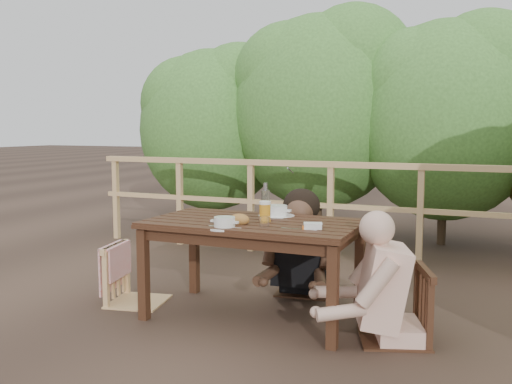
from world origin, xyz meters
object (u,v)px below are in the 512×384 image
at_px(chair_left, 137,249).
at_px(soup_far, 276,211).
at_px(chair_right, 395,272).
at_px(tumbler, 264,223).
at_px(woman, 306,212).
at_px(bottle, 266,202).
at_px(beer_glass, 265,212).
at_px(soup_near, 225,223).
at_px(diner_right, 401,234).
at_px(butter_tub, 313,227).
at_px(bread_roll, 240,220).
at_px(table, 253,270).
at_px(chair_far, 305,242).

xyz_separation_m(chair_left, soup_far, (1.02, 0.34, 0.30)).
height_order(chair_right, tumbler, chair_right).
relative_size(woman, bottle, 4.78).
bearing_deg(beer_glass, soup_near, -120.39).
height_order(beer_glass, bottle, bottle).
height_order(diner_right, butter_tub, diner_right).
height_order(woman, bread_roll, woman).
distance_m(table, soup_far, 0.49).
distance_m(table, chair_right, 1.01).
bearing_deg(woman, diner_right, 131.86).
xyz_separation_m(chair_far, beer_glass, (-0.05, -0.73, 0.34)).
relative_size(chair_far, butter_tub, 7.05).
relative_size(table, tumbler, 17.79).
height_order(table, chair_right, chair_right).
bearing_deg(beer_glass, chair_far, 85.86).
distance_m(soup_near, bread_roll, 0.15).
distance_m(bread_roll, tumbler, 0.21).
height_order(diner_right, beer_glass, diner_right).
bearing_deg(table, chair_far, 78.57).
bearing_deg(chair_far, bread_roll, -108.37).
xyz_separation_m(table, tumbler, (0.17, -0.19, 0.38)).
bearing_deg(table, butter_tub, -15.85).
bearing_deg(chair_left, beer_glass, -98.78).
height_order(chair_right, soup_far, chair_right).
bearing_deg(tumbler, chair_right, 9.84).
relative_size(chair_right, soup_near, 3.71).
xyz_separation_m(beer_glass, bottle, (-0.03, 0.09, 0.06)).
height_order(bread_roll, bottle, bottle).
relative_size(chair_right, tumbler, 10.65).
xyz_separation_m(soup_near, soup_far, (0.14, 0.59, 0.01)).
height_order(chair_left, diner_right, diner_right).
relative_size(tumbler, butter_tub, 0.69).
bearing_deg(butter_tub, soup_near, 177.05).
height_order(soup_near, bottle, bottle).
relative_size(bottle, butter_tub, 2.31).
xyz_separation_m(woman, butter_tub, (0.34, -0.88, 0.05)).
bearing_deg(chair_left, diner_right, -101.20).
relative_size(soup_far, tumbler, 3.26).
bearing_deg(bottle, tumbler, -69.22).
height_order(soup_far, bottle, bottle).
bearing_deg(woman, soup_near, 71.29).
bearing_deg(woman, chair_far, 83.45).
distance_m(chair_far, bread_roll, 0.94).
height_order(chair_left, soup_near, chair_left).
xyz_separation_m(soup_near, butter_tub, (0.56, 0.16, -0.01)).
xyz_separation_m(woman, tumbler, (0.02, -0.94, 0.06)).
bearing_deg(soup_near, chair_left, 164.36).
xyz_separation_m(chair_right, tumbler, (-0.84, -0.15, 0.28)).
bearing_deg(chair_right, bread_roll, -103.41).
relative_size(chair_left, chair_right, 0.96).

